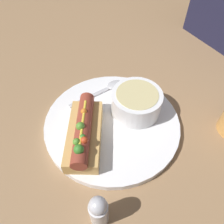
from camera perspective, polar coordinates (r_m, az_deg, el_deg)
ground_plane at (r=0.47m, az=0.00°, el=-3.45°), size 4.00×4.00×0.00m
dinner_plate at (r=0.46m, az=0.00°, el=-2.91°), size 0.28×0.28×0.01m
hot_dog at (r=0.42m, az=-7.30°, el=-5.38°), size 0.16×0.13×0.06m
soup_bowl at (r=0.46m, az=6.06°, el=3.11°), size 0.11×0.11×0.05m
spoon at (r=0.52m, az=-1.02°, el=6.28°), size 0.03×0.14×0.01m
salt_shaker at (r=0.35m, az=-3.51°, el=-24.38°), size 0.03×0.03×0.08m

